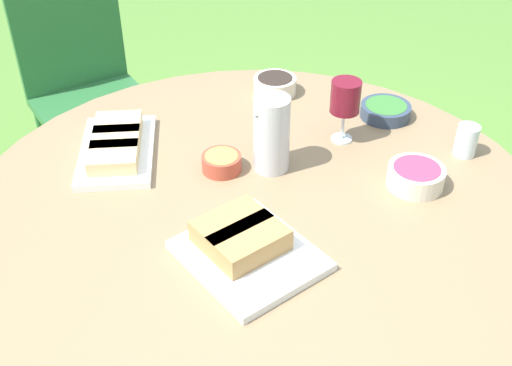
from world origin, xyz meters
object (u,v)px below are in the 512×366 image
(water_pitcher, at_px, (271,134))
(wine_glass, at_px, (345,98))
(chair_near_left, at_px, (86,83))
(dining_table, at_px, (256,230))

(water_pitcher, bearing_deg, wine_glass, -178.83)
(chair_near_left, height_order, water_pitcher, water_pitcher)
(chair_near_left, xyz_separation_m, water_pitcher, (-0.12, 1.17, 0.33))
(dining_table, height_order, water_pitcher, water_pitcher)
(water_pitcher, bearing_deg, chair_near_left, -84.34)
(dining_table, bearing_deg, wine_glass, -162.79)
(dining_table, distance_m, wine_glass, 0.44)
(water_pitcher, height_order, wine_glass, water_pitcher)
(dining_table, xyz_separation_m, water_pitcher, (-0.12, -0.11, 0.20))
(water_pitcher, bearing_deg, dining_table, 42.68)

